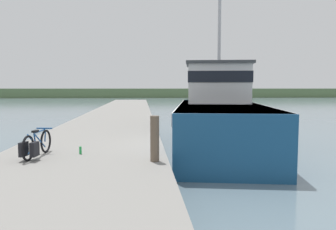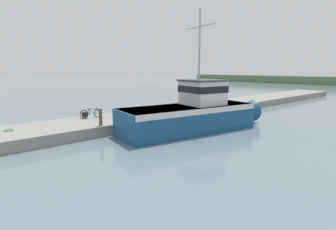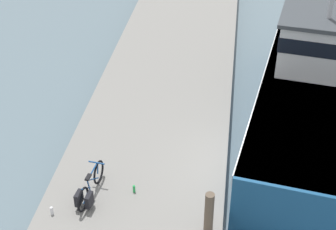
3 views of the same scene
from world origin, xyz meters
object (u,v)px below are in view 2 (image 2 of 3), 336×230
water_bottle_on_curb (101,118)px  water_bottle_by_bike (77,116)px  bicycle_touring (89,114)px  fishing_boat_main (195,112)px  mooring_post (101,117)px

water_bottle_on_curb → water_bottle_by_bike: 2.16m
bicycle_touring → water_bottle_by_bike: bicycle_touring is taller
fishing_boat_main → water_bottle_by_bike: size_ratio=54.21×
water_bottle_on_curb → water_bottle_by_bike: bearing=-150.3°
mooring_post → water_bottle_by_bike: 3.92m
fishing_boat_main → mooring_post: fishing_boat_main is taller
fishing_boat_main → water_bottle_on_curb: size_ratio=58.48×
fishing_boat_main → water_bottle_by_bike: 9.10m
water_bottle_on_curb → fishing_boat_main: bearing=43.9°
fishing_boat_main → bicycle_touring: bearing=-130.1°
fishing_boat_main → water_bottle_on_curb: bearing=-126.9°
fishing_boat_main → water_bottle_by_bike: (-6.91, -5.91, -0.51)m
fishing_boat_main → bicycle_touring: 8.07m
bicycle_touring → water_bottle_by_bike: size_ratio=7.65×
fishing_boat_main → mooring_post: 6.62m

